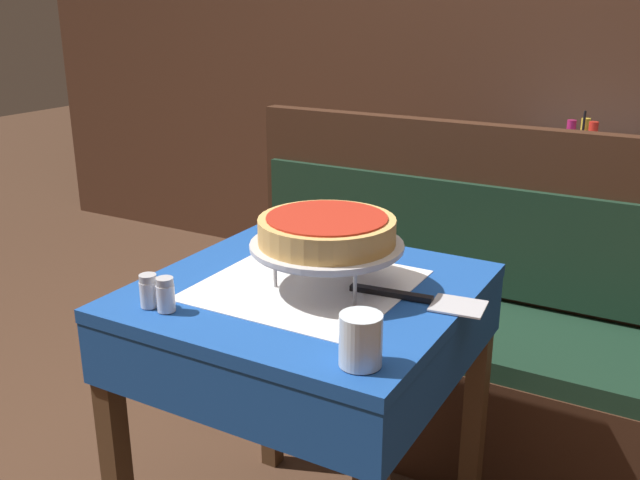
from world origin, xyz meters
TOP-DOWN VIEW (x-y plane):
  - dining_table_front at (0.00, 0.00)m, footprint 0.70×0.70m
  - dining_table_rear at (0.28, 1.65)m, footprint 0.62×0.62m
  - booth_bench at (0.14, 0.74)m, footprint 1.67×0.50m
  - back_wall_panel at (0.00, 2.04)m, footprint 6.00×0.04m
  - pizza_pan_stand at (0.05, 0.01)m, footprint 0.34×0.34m
  - deep_dish_pizza at (0.05, 0.01)m, footprint 0.30×0.30m
  - pizza_server at (0.26, 0.04)m, footprint 0.30×0.10m
  - water_glass_near at (0.27, -0.27)m, footprint 0.08×0.08m
  - salt_shaker at (-0.22, -0.26)m, footprint 0.04×0.04m
  - pepper_shaker at (-0.18, -0.26)m, footprint 0.04×0.04m
  - napkin_holder at (-0.07, 0.30)m, footprint 0.10×0.05m
  - condiment_caddy at (0.28, 1.69)m, footprint 0.14×0.14m

SIDE VIEW (x-z plane):
  - booth_bench at x=0.14m, z-range -0.21..0.81m
  - dining_table_rear at x=0.28m, z-range 0.27..1.05m
  - dining_table_front at x=0.00m, z-range 0.28..1.06m
  - pizza_server at x=0.26m, z-range 0.78..0.79m
  - salt_shaker at x=-0.22m, z-range 0.78..0.85m
  - pepper_shaker at x=-0.18m, z-range 0.78..0.85m
  - napkin_holder at x=-0.07m, z-range 0.78..0.87m
  - water_glass_near at x=0.27m, z-range 0.78..0.87m
  - condiment_caddy at x=0.28m, z-range 0.74..0.92m
  - pizza_pan_stand at x=0.05m, z-range 0.82..0.92m
  - deep_dish_pizza at x=0.05m, z-range 0.88..0.94m
  - back_wall_panel at x=0.00m, z-range 0.00..2.40m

